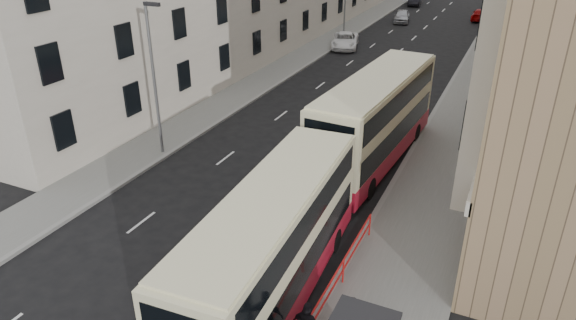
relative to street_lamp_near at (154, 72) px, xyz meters
The scene contains 13 objects.
pavement_right 23.47m from the street_lamp_near, 51.44° to the left, with size 4.00×120.00×0.15m, color slate.
pavement_left 18.60m from the street_lamp_near, 93.66° to the left, with size 3.00×120.00×0.15m, color slate.
kerb_right 22.30m from the street_lamp_near, 55.55° to the left, with size 0.25×120.00×0.15m, color gray.
kerb_left 18.57m from the street_lamp_near, 88.89° to the left, with size 0.25×120.00×0.15m, color gray.
road_markings 33.92m from the street_lamp_near, 79.11° to the left, with size 10.00×110.00×0.01m, color silver, non-canonical shape.
guard_railing 14.56m from the street_lamp_near, 26.38° to the right, with size 0.06×6.56×1.01m.
street_lamp_near is the anchor object (origin of this frame).
double_decker_front 13.51m from the street_lamp_near, 36.53° to the right, with size 3.04×10.91×4.31m.
double_decker_rear 11.62m from the street_lamp_near, 20.18° to the left, with size 3.50×11.90×4.69m.
white_van 27.27m from the street_lamp_near, 87.56° to the left, with size 2.38×5.16×1.43m, color white.
car_silver 41.92m from the street_lamp_near, 85.64° to the left, with size 1.71×4.24×1.44m, color #AEB0B6.
car_dark 54.41m from the street_lamp_near, 87.92° to the left, with size 1.60×4.60×1.52m, color black.
car_red 48.28m from the street_lamp_near, 76.11° to the left, with size 1.89×4.66×1.35m, color #9D0000.
Camera 1 is at (10.58, -8.27, 12.17)m, focal length 32.00 mm.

